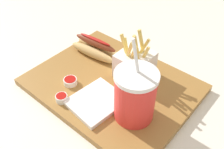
{
  "coord_description": "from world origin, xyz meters",
  "views": [
    {
      "loc": [
        -0.34,
        0.39,
        0.51
      ],
      "look_at": [
        0.0,
        0.0,
        0.05
      ],
      "focal_mm": 40.64,
      "sensor_mm": 36.0,
      "label": 1
    }
  ],
  "objects_px": {
    "napkin_stack": "(96,101)",
    "ketchup_cup_1": "(70,81)",
    "hot_dog_1": "(96,48)",
    "ketchup_cup_2": "(62,98)",
    "fries_basket": "(135,64)",
    "soda_cup": "(135,95)"
  },
  "relations": [
    {
      "from": "napkin_stack",
      "to": "ketchup_cup_1",
      "type": "bearing_deg",
      "value": -3.21
    },
    {
      "from": "hot_dog_1",
      "to": "ketchup_cup_2",
      "type": "distance_m",
      "value": 0.22
    },
    {
      "from": "hot_dog_1",
      "to": "ketchup_cup_2",
      "type": "bearing_deg",
      "value": 109.39
    },
    {
      "from": "fries_basket",
      "to": "ketchup_cup_2",
      "type": "xyz_separation_m",
      "value": [
        0.08,
        0.21,
        -0.03
      ]
    },
    {
      "from": "soda_cup",
      "to": "ketchup_cup_1",
      "type": "relative_size",
      "value": 5.91
    },
    {
      "from": "ketchup_cup_1",
      "to": "napkin_stack",
      "type": "height_order",
      "value": "ketchup_cup_1"
    },
    {
      "from": "soda_cup",
      "to": "napkin_stack",
      "type": "bearing_deg",
      "value": 18.69
    },
    {
      "from": "hot_dog_1",
      "to": "ketchup_cup_1",
      "type": "xyz_separation_m",
      "value": [
        -0.04,
        0.15,
        -0.01
      ]
    },
    {
      "from": "ketchup_cup_2",
      "to": "hot_dog_1",
      "type": "bearing_deg",
      "value": -70.61
    },
    {
      "from": "soda_cup",
      "to": "napkin_stack",
      "type": "distance_m",
      "value": 0.12
    },
    {
      "from": "ketchup_cup_1",
      "to": "napkin_stack",
      "type": "distance_m",
      "value": 0.11
    },
    {
      "from": "fries_basket",
      "to": "ketchup_cup_1",
      "type": "height_order",
      "value": "fries_basket"
    },
    {
      "from": "ketchup_cup_2",
      "to": "napkin_stack",
      "type": "relative_size",
      "value": 0.24
    },
    {
      "from": "fries_basket",
      "to": "napkin_stack",
      "type": "relative_size",
      "value": 1.11
    },
    {
      "from": "soda_cup",
      "to": "fries_basket",
      "type": "bearing_deg",
      "value": -53.72
    },
    {
      "from": "soda_cup",
      "to": "hot_dog_1",
      "type": "xyz_separation_m",
      "value": [
        0.24,
        -0.12,
        -0.04
      ]
    },
    {
      "from": "fries_basket",
      "to": "hot_dog_1",
      "type": "height_order",
      "value": "fries_basket"
    },
    {
      "from": "fries_basket",
      "to": "ketchup_cup_2",
      "type": "bearing_deg",
      "value": 68.97
    },
    {
      "from": "soda_cup",
      "to": "ketchup_cup_2",
      "type": "xyz_separation_m",
      "value": [
        0.17,
        0.09,
        -0.06
      ]
    },
    {
      "from": "soda_cup",
      "to": "fries_basket",
      "type": "height_order",
      "value": "soda_cup"
    },
    {
      "from": "hot_dog_1",
      "to": "ketchup_cup_1",
      "type": "height_order",
      "value": "hot_dog_1"
    },
    {
      "from": "napkin_stack",
      "to": "hot_dog_1",
      "type": "bearing_deg",
      "value": -46.06
    }
  ]
}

